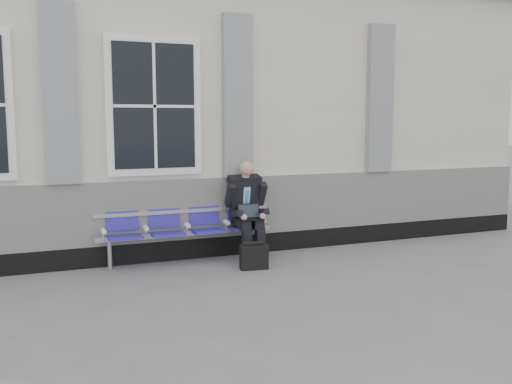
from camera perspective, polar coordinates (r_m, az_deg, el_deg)
name	(u,v)px	position (r m, az deg, el deg)	size (l,w,h in m)	color
ground	(154,292)	(7.07, -10.14, -9.82)	(70.00, 70.00, 0.00)	slate
station_building	(108,110)	(10.19, -14.55, 7.92)	(14.40, 4.40, 4.49)	silver
bench	(186,224)	(8.36, -7.02, -3.21)	(2.60, 0.47, 0.91)	#9EA0A3
businessman	(247,206)	(8.47, -0.93, -1.44)	(0.60, 0.80, 1.46)	black
briefcase	(254,256)	(7.94, -0.20, -6.46)	(0.40, 0.21, 0.39)	black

